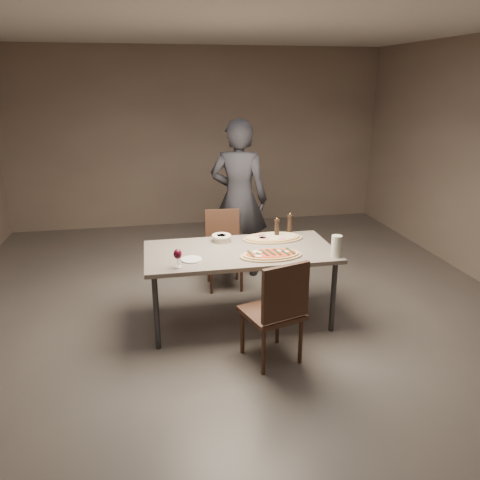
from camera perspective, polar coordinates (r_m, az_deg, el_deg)
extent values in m
plane|color=#5F5852|center=(4.77, 0.00, -9.72)|extent=(7.00, 7.00, 0.00)
plane|color=silver|center=(4.22, 0.00, 25.94)|extent=(7.00, 7.00, 0.00)
plane|color=gray|center=(7.70, -5.15, 12.21)|extent=(6.00, 0.00, 6.00)
cube|color=gray|center=(4.46, 0.00, -1.46)|extent=(1.80, 0.90, 0.04)
cylinder|color=#333335|center=(4.20, -10.16, -8.71)|extent=(0.05, 0.05, 0.71)
cylinder|color=#333335|center=(4.51, 11.29, -6.81)|extent=(0.05, 0.05, 0.71)
cylinder|color=#333335|center=(4.87, -10.39, -4.74)|extent=(0.05, 0.05, 0.71)
cylinder|color=#333335|center=(5.14, 8.22, -3.35)|extent=(0.05, 0.05, 0.71)
ellipsoid|color=white|center=(4.34, 5.74, -1.34)|extent=(0.05, 0.05, 0.01)
ellipsoid|color=white|center=(4.20, 2.40, -1.92)|extent=(0.05, 0.05, 0.01)
ellipsoid|color=white|center=(4.30, 1.84, -1.43)|extent=(0.05, 0.05, 0.01)
ellipsoid|color=white|center=(4.34, 4.80, -1.27)|extent=(0.05, 0.05, 0.01)
ellipsoid|color=white|center=(4.20, 2.14, -1.91)|extent=(0.05, 0.05, 0.01)
ellipsoid|color=white|center=(4.32, 1.91, -1.32)|extent=(0.05, 0.05, 0.01)
ellipsoid|color=white|center=(4.30, 2.39, -1.44)|extent=(0.05, 0.05, 0.01)
cube|color=#203416|center=(4.26, 1.34, -1.68)|extent=(0.04, 0.17, 0.01)
cube|color=#203416|center=(4.28, 2.14, -1.59)|extent=(0.04, 0.17, 0.01)
cube|color=#203416|center=(4.29, 2.95, -1.53)|extent=(0.06, 0.17, 0.01)
cube|color=#203416|center=(4.31, 3.75, -1.47)|extent=(0.06, 0.17, 0.01)
cube|color=#203416|center=(4.32, 4.58, -1.44)|extent=(0.05, 0.17, 0.01)
cube|color=#203416|center=(4.32, 5.44, -1.46)|extent=(0.06, 0.17, 0.01)
cube|color=#203416|center=(4.36, 6.14, -1.30)|extent=(0.05, 0.17, 0.01)
cylinder|color=#D68984|center=(4.77, 2.04, 0.58)|extent=(0.07, 0.07, 0.00)
cylinder|color=#D68984|center=(4.80, 2.83, 0.69)|extent=(0.07, 0.07, 0.00)
cylinder|color=#D68984|center=(4.69, 2.61, 0.25)|extent=(0.07, 0.07, 0.00)
cylinder|color=#D68984|center=(4.75, 2.75, 0.51)|extent=(0.07, 0.07, 0.00)
cylinder|color=#D68984|center=(4.70, 5.13, 0.25)|extent=(0.07, 0.07, 0.00)
cylinder|color=#D68984|center=(4.70, 2.78, 0.30)|extent=(0.07, 0.07, 0.00)
cylinder|color=#D68984|center=(4.68, 3.24, 0.21)|extent=(0.07, 0.07, 0.00)
cylinder|color=beige|center=(4.69, -2.27, 0.22)|extent=(0.17, 0.17, 0.07)
torus|color=beige|center=(4.68, -2.27, 0.49)|extent=(0.20, 0.20, 0.03)
cube|color=#A88344|center=(4.69, -1.99, 0.40)|extent=(0.06, 0.05, 0.04)
cube|color=#A88344|center=(4.71, -2.23, 0.47)|extent=(0.05, 0.06, 0.04)
cube|color=#A88344|center=(4.70, -2.53, 0.42)|extent=(0.06, 0.06, 0.04)
cube|color=#A88344|center=(4.67, -2.48, 0.32)|extent=(0.07, 0.07, 0.04)
cube|color=#A88344|center=(4.67, -2.14, 0.31)|extent=(0.06, 0.07, 0.04)
cylinder|color=white|center=(4.67, 3.16, -0.19)|extent=(0.12, 0.12, 0.01)
cylinder|color=#9A9D39|center=(4.67, 3.16, -0.15)|extent=(0.08, 0.08, 0.00)
cylinder|color=black|center=(4.92, 6.09, 1.75)|extent=(0.05, 0.05, 0.18)
cylinder|color=black|center=(4.89, 6.13, 2.91)|extent=(0.06, 0.06, 0.02)
sphere|color=gold|center=(4.89, 6.14, 3.15)|extent=(0.02, 0.02, 0.02)
cylinder|color=black|center=(4.79, 4.51, 1.26)|extent=(0.05, 0.05, 0.17)
cylinder|color=black|center=(4.76, 4.54, 2.37)|extent=(0.05, 0.05, 0.02)
sphere|color=gold|center=(4.76, 4.55, 2.60)|extent=(0.02, 0.02, 0.02)
cylinder|color=silver|center=(4.35, 11.68, -0.73)|extent=(0.10, 0.10, 0.20)
cylinder|color=silver|center=(4.08, -7.54, -3.27)|extent=(0.06, 0.06, 0.01)
cylinder|color=silver|center=(4.07, -7.57, -2.72)|extent=(0.01, 0.01, 0.08)
ellipsoid|color=#460A1A|center=(4.04, -7.61, -1.71)|extent=(0.07, 0.07, 0.09)
cylinder|color=white|center=(4.23, -5.94, -2.38)|extent=(0.19, 0.19, 0.01)
cube|color=#40271A|center=(3.98, 3.86, -8.85)|extent=(0.55, 0.55, 0.04)
cylinder|color=#40271A|center=(3.88, 2.88, -13.50)|extent=(0.04, 0.04, 0.41)
cylinder|color=#40271A|center=(4.05, 7.39, -12.13)|extent=(0.04, 0.04, 0.41)
cylinder|color=#40271A|center=(4.15, 0.29, -11.15)|extent=(0.04, 0.04, 0.41)
cylinder|color=#40271A|center=(4.31, 4.59, -9.99)|extent=(0.04, 0.04, 0.41)
cube|color=#40271A|center=(3.71, 5.58, -6.40)|extent=(0.42, 0.16, 0.46)
cube|color=#40271A|center=(5.35, -1.91, -1.67)|extent=(0.43, 0.43, 0.04)
cylinder|color=#40271A|center=(5.60, -0.36, -3.02)|extent=(0.03, 0.03, 0.39)
cylinder|color=#40271A|center=(5.57, -3.84, -3.20)|extent=(0.03, 0.03, 0.39)
cylinder|color=#40271A|center=(5.29, 0.18, -4.37)|extent=(0.03, 0.03, 0.39)
cylinder|color=#40271A|center=(5.25, -3.51, -4.58)|extent=(0.03, 0.03, 0.39)
cube|color=#40271A|center=(5.44, -2.17, 1.54)|extent=(0.40, 0.06, 0.44)
imported|color=black|center=(5.59, -0.14, 5.02)|extent=(0.81, 0.67, 1.88)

